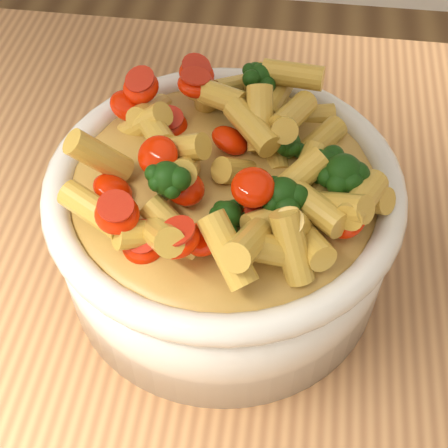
# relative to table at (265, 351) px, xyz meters

# --- Properties ---
(table) EXTENTS (1.20, 0.80, 0.90)m
(table) POSITION_rel_table_xyz_m (0.00, 0.00, 0.00)
(table) COLOR tan
(table) RESTS_ON ground
(serving_bowl) EXTENTS (0.28, 0.28, 0.12)m
(serving_bowl) POSITION_rel_table_xyz_m (-0.04, 0.02, 0.16)
(serving_bowl) COLOR white
(serving_bowl) RESTS_ON table
(pasta_salad) EXTENTS (0.22, 0.22, 0.05)m
(pasta_salad) POSITION_rel_table_xyz_m (-0.04, 0.02, 0.24)
(pasta_salad) COLOR gold
(pasta_salad) RESTS_ON serving_bowl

